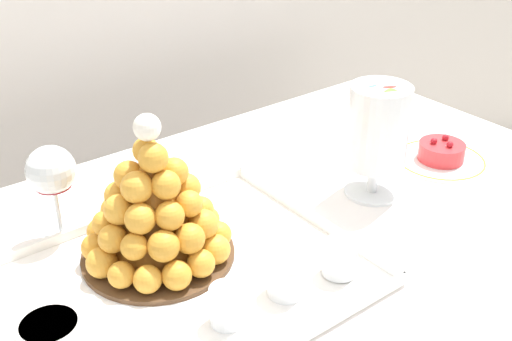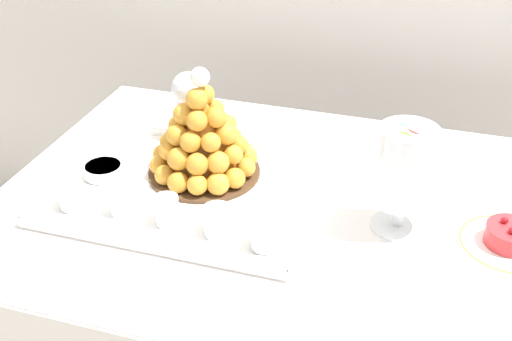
# 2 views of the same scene
# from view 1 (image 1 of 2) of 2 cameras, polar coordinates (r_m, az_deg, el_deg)

# --- Properties ---
(buffet_table) EXTENTS (1.32, 0.89, 0.73)m
(buffet_table) POSITION_cam_1_polar(r_m,az_deg,el_deg) (1.22, 3.08, -8.80)
(buffet_table) COLOR brown
(buffet_table) RESTS_ON ground_plane
(serving_tray) EXTENTS (0.56, 0.44, 0.02)m
(serving_tray) POSITION_cam_1_polar(r_m,az_deg,el_deg) (1.01, -6.78, -9.83)
(serving_tray) COLOR white
(serving_tray) RESTS_ON buffet_table
(croquembouche) EXTENTS (0.25, 0.25, 0.25)m
(croquembouche) POSITION_cam_1_polar(r_m,az_deg,el_deg) (1.02, -9.07, -3.38)
(croquembouche) COLOR #4C331E
(croquembouche) RESTS_ON serving_tray
(dessert_cup_mid_left) EXTENTS (0.05, 0.05, 0.05)m
(dessert_cup_mid_left) POSITION_cam_1_polar(r_m,az_deg,el_deg) (0.88, -8.40, -14.64)
(dessert_cup_mid_left) COLOR silver
(dessert_cup_mid_left) RESTS_ON serving_tray
(dessert_cup_centre) EXTENTS (0.05, 0.05, 0.06)m
(dessert_cup_centre) POSITION_cam_1_polar(r_m,az_deg,el_deg) (0.92, -2.61, -12.06)
(dessert_cup_centre) COLOR silver
(dessert_cup_centre) RESTS_ON serving_tray
(dessert_cup_mid_right) EXTENTS (0.06, 0.06, 0.06)m
(dessert_cup_mid_right) POSITION_cam_1_polar(r_m,az_deg,el_deg) (0.97, 2.68, -9.63)
(dessert_cup_mid_right) COLOR silver
(dessert_cup_mid_right) RESTS_ON serving_tray
(dessert_cup_right) EXTENTS (0.06, 0.06, 0.05)m
(dessert_cup_right) POSITION_cam_1_polar(r_m,az_deg,el_deg) (1.02, 7.47, -7.85)
(dessert_cup_right) COLOR silver
(dessert_cup_right) RESTS_ON serving_tray
(creme_brulee_ramekin) EXTENTS (0.09, 0.09, 0.02)m
(creme_brulee_ramekin) POSITION_cam_1_polar(r_m,az_deg,el_deg) (0.95, -17.93, -13.33)
(creme_brulee_ramekin) COLOR white
(creme_brulee_ramekin) RESTS_ON serving_tray
(macaron_goblet) EXTENTS (0.11, 0.11, 0.23)m
(macaron_goblet) POSITION_cam_1_polar(r_m,az_deg,el_deg) (1.20, 10.81, 3.69)
(macaron_goblet) COLOR white
(macaron_goblet) RESTS_ON buffet_table
(fruit_tart_plate) EXTENTS (0.19, 0.19, 0.06)m
(fruit_tart_plate) POSITION_cam_1_polar(r_m,az_deg,el_deg) (1.40, 16.15, 1.28)
(fruit_tart_plate) COLOR white
(fruit_tart_plate) RESTS_ON buffet_table
(wine_glass) EXTENTS (0.08, 0.08, 0.17)m
(wine_glass) POSITION_cam_1_polar(r_m,az_deg,el_deg) (1.10, -17.78, -0.22)
(wine_glass) COLOR silver
(wine_glass) RESTS_ON buffet_table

